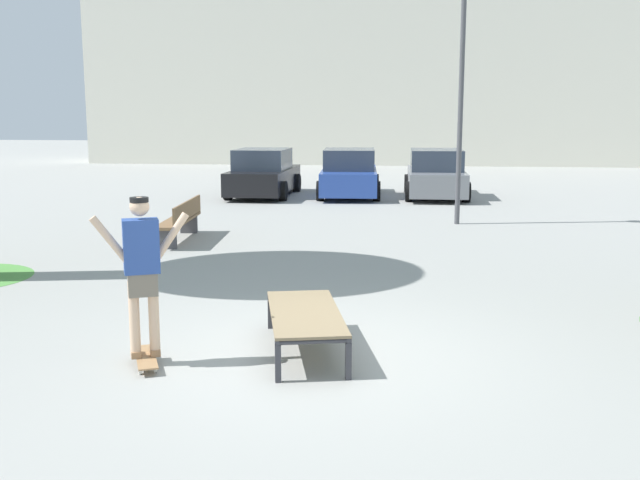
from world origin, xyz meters
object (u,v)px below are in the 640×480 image
object	(u,v)px
skate_box	(305,315)
car_grey	(436,175)
skater	(142,265)
car_blue	(349,174)
light_post	(462,60)
car_black	(264,174)
park_bench	(181,219)
skateboard	(146,358)

from	to	relation	value
skate_box	car_grey	distance (m)	15.53
skater	car_blue	xyz separation A→B (m)	(1.01, 15.97, -0.38)
car_blue	light_post	bearing A→B (deg)	-61.86
car_black	light_post	distance (m)	8.45
skater	park_bench	distance (m)	7.66
skater	car_black	distance (m)	15.85
park_bench	light_post	xyz separation A→B (m)	(5.87, 2.98, 3.38)
car_blue	light_post	xyz separation A→B (m)	(2.99, -5.58, 3.13)
skater	park_bench	bearing A→B (deg)	104.23
skater	skateboard	bearing A→B (deg)	-66.51
park_bench	skateboard	bearing A→B (deg)	-75.77
car_grey	skate_box	bearing A→B (deg)	-97.82
car_black	park_bench	world-z (taller)	car_black
light_post	car_grey	bearing A→B (deg)	92.70
park_bench	skate_box	bearing A→B (deg)	-62.73
skate_box	skateboard	world-z (taller)	skate_box
skate_box	car_black	world-z (taller)	car_black
skate_box	car_blue	distance (m)	15.35
light_post	skate_box	bearing A→B (deg)	-103.70
skate_box	car_blue	world-z (taller)	car_blue
skateboard	light_post	size ratio (longest dim) A/B	0.14
skate_box	skater	xyz separation A→B (m)	(-1.62, -0.63, 0.66)
skater	skate_box	bearing A→B (deg)	21.18
light_post	skateboard	bearing A→B (deg)	-111.04
skate_box	park_bench	distance (m)	7.62
skater	car_blue	bearing A→B (deg)	86.39
car_black	light_post	size ratio (longest dim) A/B	0.73
skateboard	car_grey	xyz separation A→B (m)	(3.73, 16.01, 0.61)
skateboard	car_black	xyz separation A→B (m)	(-1.72, 15.76, 0.61)
skate_box	park_bench	size ratio (longest dim) A/B	0.83
skate_box	park_bench	world-z (taller)	park_bench
skateboard	light_post	world-z (taller)	light_post
car_blue	light_post	size ratio (longest dim) A/B	0.73
car_black	car_grey	size ratio (longest dim) A/B	1.00
skateboard	car_blue	bearing A→B (deg)	86.39
car_blue	car_grey	size ratio (longest dim) A/B	1.02
park_bench	car_blue	bearing A→B (deg)	71.38
car_black	light_post	xyz separation A→B (m)	(5.71, -5.37, 3.13)
car_blue	car_grey	xyz separation A→B (m)	(2.72, 0.04, 0.00)
skate_box	skater	world-z (taller)	skater
car_grey	light_post	distance (m)	6.45
skate_box	light_post	world-z (taller)	light_post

